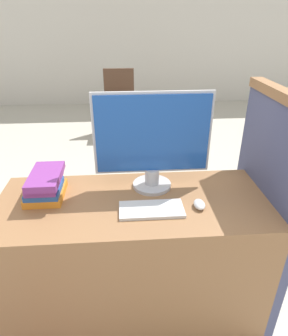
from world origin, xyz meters
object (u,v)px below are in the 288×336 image
mouse (199,204)px  book_stack (45,185)px  monitor (153,141)px  far_chair (119,99)px  keyboard (151,209)px

mouse → book_stack: 0.80m
monitor → far_chair: size_ratio=0.66×
monitor → far_chair: bearing=93.6°
mouse → far_chair: size_ratio=0.09×
monitor → far_chair: (-0.19, 2.92, -0.53)m
monitor → book_stack: 0.60m
monitor → mouse: 0.40m
monitor → keyboard: (-0.03, -0.23, -0.27)m
monitor → keyboard: 0.36m
far_chair → mouse: bearing=-24.7°
keyboard → far_chair: 3.17m
far_chair → monitor: bearing=-28.3°
keyboard → mouse: size_ratio=3.58×
monitor → keyboard: bearing=-96.2°
monitor → keyboard: size_ratio=1.94×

